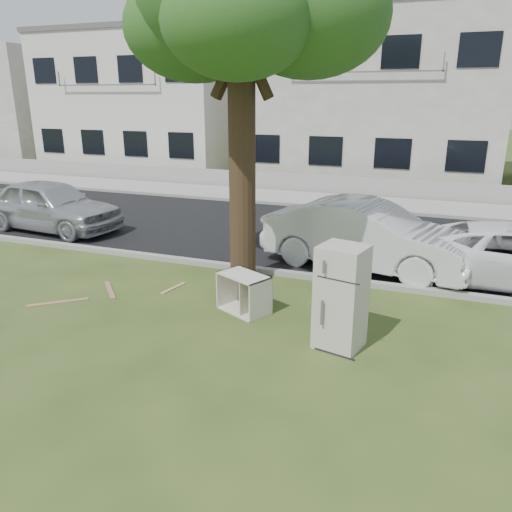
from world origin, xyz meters
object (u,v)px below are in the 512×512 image
at_px(fridge, 341,298).
at_px(car_left, 51,205).
at_px(car_center, 367,236).
at_px(cabinet, 244,293).

height_order(fridge, car_left, fridge).
bearing_deg(fridge, car_left, 169.09).
bearing_deg(car_center, cabinet, 163.38).
relative_size(fridge, cabinet, 1.81).
relative_size(fridge, car_left, 0.38).
relative_size(cabinet, car_center, 0.20).
distance_m(fridge, car_center, 3.96).
bearing_deg(fridge, car_center, 106.03).
xyz_separation_m(cabinet, car_center, (1.71, 3.23, 0.42)).
bearing_deg(cabinet, fridge, 5.20).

